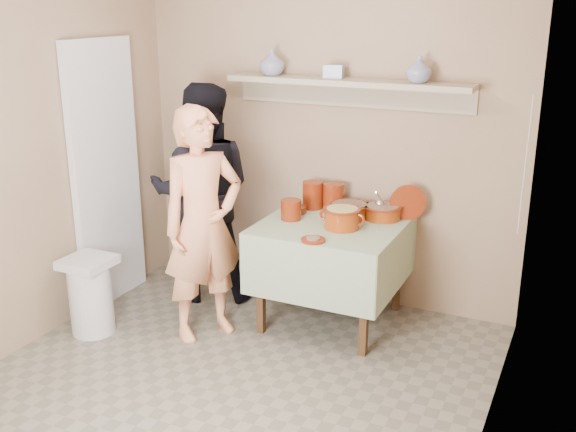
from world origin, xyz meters
The scene contains 22 objects.
ground centered at (0.00, 0.00, 0.00)m, with size 3.50×3.50×0.00m, color #706958.
tile_panel centered at (-1.46, 0.95, 1.00)m, with size 0.06×0.70×2.00m, color silver.
plate_stack_a centered at (-0.02, 1.54, 0.86)m, with size 0.15×0.15×0.20m, color #651B09.
plate_stack_b centered at (0.13, 1.59, 0.86)m, with size 0.16×0.16×0.19m, color #651B09.
bowl_stack centered at (-0.05, 1.22, 0.83)m, with size 0.14×0.14×0.14m, color #651B09.
empty_bowl centered at (-0.09, 1.38, 0.79)m, with size 0.17×0.17×0.05m, color #651B09.
propped_lid centered at (0.70, 1.59, 0.88)m, with size 0.26×0.26×0.02m, color #651B09.
vase_right centered at (0.72, 1.62, 1.81)m, with size 0.17×0.17×0.18m, color navy.
vase_left centered at (-0.39, 1.61, 1.82)m, with size 0.19×0.19×0.19m, color navy.
ceramic_box centered at (0.10, 1.63, 1.77)m, with size 0.14×0.10×0.10m, color navy.
person_cook centered at (-0.47, 0.73, 0.81)m, with size 0.59×0.39×1.62m, color #EE9667.
person_helper centered at (-0.83, 1.30, 0.84)m, with size 0.82×0.64×1.68m, color black.
room_shell centered at (0.00, 0.00, 1.61)m, with size 3.04×3.54×2.62m.
serving_table centered at (0.25, 1.28, 0.64)m, with size 0.97×0.97×0.76m.
cazuela_meat_a centered at (0.31, 1.46, 0.82)m, with size 0.30×0.30×0.10m.
cazuela_meat_b centered at (0.54, 1.51, 0.82)m, with size 0.28×0.28×0.10m.
ladle centered at (0.51, 1.52, 0.87)m, with size 0.08×0.26×0.19m.
cazuela_rice centered at (0.35, 1.19, 0.85)m, with size 0.33×0.25×0.14m.
front_plate centered at (0.28, 0.87, 0.77)m, with size 0.16×0.16×0.03m.
wall_shelf centered at (0.20, 1.65, 1.67)m, with size 1.80×0.25×0.21m.
trash_bin centered at (-1.22, 0.40, 0.28)m, with size 0.32×0.32×0.56m.
electrical_cord centered at (1.47, 1.48, 1.25)m, with size 0.01×0.05×0.90m.
Camera 1 is at (1.87, -2.92, 2.25)m, focal length 42.00 mm.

